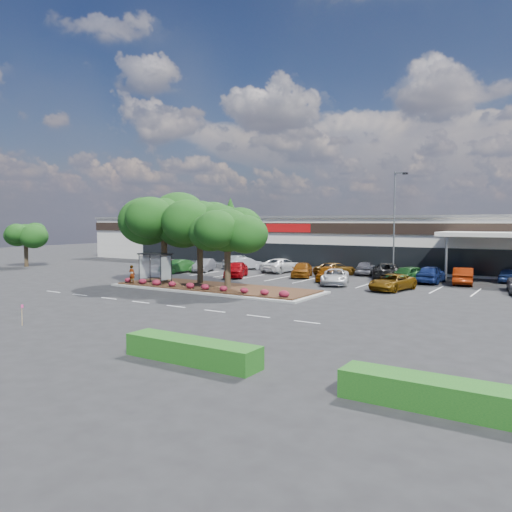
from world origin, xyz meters
The scene contains 33 objects.
ground centered at (0.00, 0.00, 0.00)m, with size 160.00×160.00×0.00m, color black.
retail_store centered at (0.06, 33.91, 3.15)m, with size 80.40×25.20×6.25m.
landscape_island centered at (-2.00, 4.00, 0.12)m, with size 18.00×6.00×0.26m.
lane_markings centered at (-0.14, 10.42, 0.01)m, with size 33.12×20.06×0.01m.
shrub_row centered at (-2.00, 1.90, 0.51)m, with size 17.00×0.80×0.50m, color maroon, non-canonical shape.
bus_shelter centered at (-7.50, 2.95, 2.31)m, with size 2.75×1.55×2.59m.
island_tree_west centered at (-8.00, 4.50, 4.21)m, with size 7.20×7.20×7.89m, color #173D0E, non-canonical shape.
island_tree_mid centered at (-4.50, 5.20, 3.92)m, with size 6.60×6.60×7.32m, color #173D0E, non-canonical shape.
island_tree_east centered at (-0.50, 3.70, 3.51)m, with size 5.80×5.80×6.50m, color #173D0E, non-canonical shape.
hedge_south_east centered at (10.00, -13.50, 0.45)m, with size 6.00×1.30×0.90m, color #0F4415.
hedge_south_mid centered at (20.00, -13.50, 0.45)m, with size 7.00×1.30×0.90m, color #0F4415.
tree_west_far centered at (-34.00, 8.00, 2.80)m, with size 4.80×4.80×5.61m, color #173D0E, non-canonical shape.
conifer_north_west centered at (-30.00, 46.00, 5.00)m, with size 4.40×4.40×10.00m, color #173D0E.
person_waiting centered at (-9.18, 1.70, 1.05)m, with size 0.58×0.38×1.58m, color #594C47.
light_pole centered at (8.62, 18.06, 4.54)m, with size 1.43×0.69×10.23m.
survey_stake centered at (-2.13, -13.00, 0.73)m, with size 0.07×0.14×1.15m.
car_0 centered at (-11.77, 15.02, 0.71)m, with size 1.50×4.30×1.42m, color slate.
car_1 centered at (-13.27, 12.34, 0.71)m, with size 1.50×4.31×1.42m, color #1E551E.
car_2 centered at (-5.61, 12.33, 0.80)m, with size 1.88×4.68×1.59m, color #9A060C.
car_3 centered at (-0.05, 15.90, 0.76)m, with size 1.80×4.48×1.53m, color #80420C.
car_4 centered at (5.09, 12.27, 0.68)m, with size 2.27×4.92×1.37m, color silver.
car_5 centered at (3.46, 14.21, 0.72)m, with size 1.70×4.23×1.44m, color #723504.
car_6 centered at (10.44, 15.80, 0.82)m, with size 1.93×4.80×1.64m, color #164117.
car_7 centered at (10.54, 11.15, 0.66)m, with size 2.20×4.76×1.32m, color #643F09.
car_9 centered at (-9.13, 19.37, 0.70)m, with size 1.49×4.27×1.41m, color #A2A6AE.
car_10 centered at (-10.86, 20.62, 0.84)m, with size 1.98×4.92×1.68m, color #A4A9AF.
car_11 centered at (-4.12, 19.07, 0.76)m, with size 2.52×5.46×1.52m, color white.
car_12 centered at (2.23, 18.98, 0.67)m, with size 2.24×4.85×1.35m, color brown.
car_13 centered at (4.55, 21.57, 0.73)m, with size 1.72×4.28×1.46m, color slate.
car_14 centered at (7.79, 18.54, 0.81)m, with size 2.68×5.80×1.61m, color black.
car_15 centered at (12.08, 17.88, 0.81)m, with size 1.90×4.73×1.61m, color navy.
car_16 centered at (14.72, 18.30, 0.76)m, with size 1.62×4.63×1.53m, color maroon.
car_17 centered at (17.96, 22.14, 0.67)m, with size 1.58×3.94×1.34m, color navy.
Camera 1 is at (22.59, -28.66, 5.60)m, focal length 35.00 mm.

